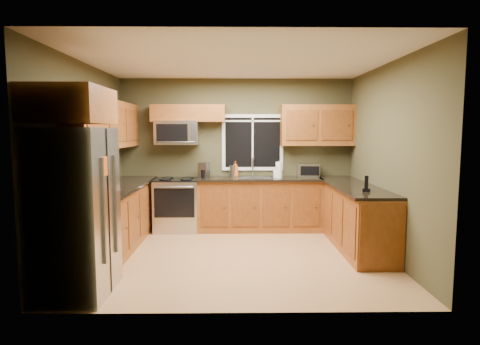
{
  "coord_description": "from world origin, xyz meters",
  "views": [
    {
      "loc": [
        -0.03,
        -5.54,
        1.77
      ],
      "look_at": [
        0.05,
        0.35,
        1.15
      ],
      "focal_mm": 30.0,
      "sensor_mm": 36.0,
      "label": 1
    }
  ],
  "objects_px": {
    "microwave": "(177,133)",
    "cordless_phone": "(366,187)",
    "refrigerator": "(75,212)",
    "kettle": "(233,170)",
    "coffee_maker": "(204,171)",
    "soap_bottle_b": "(276,172)",
    "soap_bottle_a": "(235,169)",
    "toaster_oven": "(308,170)",
    "range": "(177,204)",
    "paper_towel_roll": "(279,170)"
  },
  "relations": [
    {
      "from": "refrigerator",
      "to": "cordless_phone",
      "type": "bearing_deg",
      "value": 18.09
    },
    {
      "from": "refrigerator",
      "to": "soap_bottle_a",
      "type": "xyz_separation_m",
      "value": [
        1.72,
        2.93,
        0.18
      ]
    },
    {
      "from": "microwave",
      "to": "soap_bottle_a",
      "type": "distance_m",
      "value": 1.22
    },
    {
      "from": "kettle",
      "to": "soap_bottle_a",
      "type": "relative_size",
      "value": 0.91
    },
    {
      "from": "refrigerator",
      "to": "kettle",
      "type": "relative_size",
      "value": 7.12
    },
    {
      "from": "refrigerator",
      "to": "soap_bottle_b",
      "type": "xyz_separation_m",
      "value": [
        2.44,
        2.8,
        0.13
      ]
    },
    {
      "from": "range",
      "to": "paper_towel_roll",
      "type": "relative_size",
      "value": 3.05
    },
    {
      "from": "soap_bottle_a",
      "to": "soap_bottle_b",
      "type": "xyz_separation_m",
      "value": [
        0.71,
        -0.13,
        -0.05
      ]
    },
    {
      "from": "coffee_maker",
      "to": "paper_towel_roll",
      "type": "xyz_separation_m",
      "value": [
        1.32,
        -0.02,
        0.01
      ]
    },
    {
      "from": "microwave",
      "to": "soap_bottle_b",
      "type": "distance_m",
      "value": 1.89
    },
    {
      "from": "range",
      "to": "soap_bottle_a",
      "type": "xyz_separation_m",
      "value": [
        1.04,
        0.16,
        0.61
      ]
    },
    {
      "from": "cordless_phone",
      "to": "soap_bottle_b",
      "type": "bearing_deg",
      "value": 122.77
    },
    {
      "from": "soap_bottle_a",
      "to": "refrigerator",
      "type": "bearing_deg",
      "value": -120.44
    },
    {
      "from": "toaster_oven",
      "to": "soap_bottle_a",
      "type": "distance_m",
      "value": 1.31
    },
    {
      "from": "paper_towel_roll",
      "to": "soap_bottle_a",
      "type": "height_order",
      "value": "paper_towel_roll"
    },
    {
      "from": "toaster_oven",
      "to": "soap_bottle_b",
      "type": "xyz_separation_m",
      "value": [
        -0.6,
        -0.12,
        -0.03
      ]
    },
    {
      "from": "kettle",
      "to": "paper_towel_roll",
      "type": "relative_size",
      "value": 0.82
    },
    {
      "from": "kettle",
      "to": "toaster_oven",
      "type": "bearing_deg",
      "value": -1.42
    },
    {
      "from": "paper_towel_roll",
      "to": "soap_bottle_b",
      "type": "height_order",
      "value": "paper_towel_roll"
    },
    {
      "from": "kettle",
      "to": "soap_bottle_b",
      "type": "distance_m",
      "value": 0.77
    },
    {
      "from": "coffee_maker",
      "to": "paper_towel_roll",
      "type": "bearing_deg",
      "value": -0.87
    },
    {
      "from": "cordless_phone",
      "to": "kettle",
      "type": "bearing_deg",
      "value": 135.16
    },
    {
      "from": "coffee_maker",
      "to": "paper_towel_roll",
      "type": "relative_size",
      "value": 0.87
    },
    {
      "from": "toaster_oven",
      "to": "cordless_phone",
      "type": "height_order",
      "value": "toaster_oven"
    },
    {
      "from": "range",
      "to": "soap_bottle_b",
      "type": "relative_size",
      "value": 5.18
    },
    {
      "from": "microwave",
      "to": "cordless_phone",
      "type": "distance_m",
      "value": 3.4
    },
    {
      "from": "kettle",
      "to": "refrigerator",
      "type": "bearing_deg",
      "value": -119.79
    },
    {
      "from": "microwave",
      "to": "paper_towel_roll",
      "type": "bearing_deg",
      "value": -4.02
    },
    {
      "from": "coffee_maker",
      "to": "soap_bottle_b",
      "type": "height_order",
      "value": "coffee_maker"
    },
    {
      "from": "coffee_maker",
      "to": "kettle",
      "type": "distance_m",
      "value": 0.54
    },
    {
      "from": "microwave",
      "to": "kettle",
      "type": "height_order",
      "value": "microwave"
    },
    {
      "from": "kettle",
      "to": "cordless_phone",
      "type": "distance_m",
      "value": 2.56
    },
    {
      "from": "microwave",
      "to": "toaster_oven",
      "type": "relative_size",
      "value": 1.88
    },
    {
      "from": "toaster_oven",
      "to": "soap_bottle_b",
      "type": "relative_size",
      "value": 2.24
    },
    {
      "from": "toaster_oven",
      "to": "cordless_phone",
      "type": "relative_size",
      "value": 1.86
    },
    {
      "from": "refrigerator",
      "to": "microwave",
      "type": "xyz_separation_m",
      "value": [
        0.69,
        2.91,
        0.83
      ]
    },
    {
      "from": "kettle",
      "to": "soap_bottle_a",
      "type": "xyz_separation_m",
      "value": [
        0.04,
        -0.02,
        0.02
      ]
    },
    {
      "from": "range",
      "to": "coffee_maker",
      "type": "height_order",
      "value": "coffee_maker"
    },
    {
      "from": "soap_bottle_a",
      "to": "cordless_phone",
      "type": "relative_size",
      "value": 1.27
    },
    {
      "from": "soap_bottle_b",
      "to": "coffee_maker",
      "type": "bearing_deg",
      "value": -179.96
    },
    {
      "from": "refrigerator",
      "to": "range",
      "type": "distance_m",
      "value": 2.89
    },
    {
      "from": "toaster_oven",
      "to": "coffee_maker",
      "type": "distance_m",
      "value": 1.87
    },
    {
      "from": "microwave",
      "to": "kettle",
      "type": "xyz_separation_m",
      "value": [
        1.0,
        0.04,
        -0.67
      ]
    },
    {
      "from": "kettle",
      "to": "soap_bottle_b",
      "type": "xyz_separation_m",
      "value": [
        0.75,
        -0.15,
        -0.03
      ]
    },
    {
      "from": "range",
      "to": "microwave",
      "type": "distance_m",
      "value": 1.27
    },
    {
      "from": "toaster_oven",
      "to": "kettle",
      "type": "bearing_deg",
      "value": 178.58
    },
    {
      "from": "range",
      "to": "cordless_phone",
      "type": "distance_m",
      "value": 3.29
    },
    {
      "from": "range",
      "to": "paper_towel_roll",
      "type": "xyz_separation_m",
      "value": [
        1.8,
        0.01,
        0.61
      ]
    },
    {
      "from": "microwave",
      "to": "range",
      "type": "bearing_deg",
      "value": -89.98
    },
    {
      "from": "coffee_maker",
      "to": "cordless_phone",
      "type": "xyz_separation_m",
      "value": [
        2.34,
        -1.65,
        -0.06
      ]
    }
  ]
}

